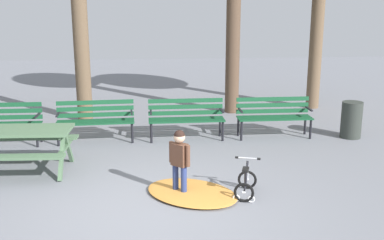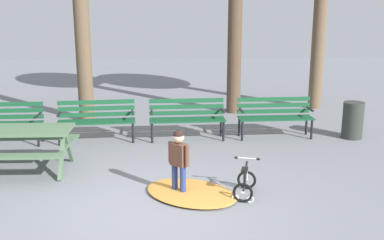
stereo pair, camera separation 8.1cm
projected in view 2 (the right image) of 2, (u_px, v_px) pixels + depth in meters
The scene contains 10 objects.
ground at pixel (147, 211), 6.56m from camera, with size 36.00×36.00×0.00m, color slate.
picnic_table at pixel (18, 138), 7.95m from camera, with size 1.86×1.42×0.79m.
park_bench_far_left at pixel (3, 120), 9.53m from camera, with size 1.60×0.47×0.85m.
park_bench_left at pixel (96, 117), 9.73m from camera, with size 1.62×0.54×0.85m.
park_bench_right at pixel (187, 116), 9.89m from camera, with size 1.60×0.47×0.85m.
park_bench_far_right at pixel (275, 114), 10.03m from camera, with size 1.60×0.46×0.85m.
child_standing at pixel (179, 157), 6.97m from camera, with size 0.30×0.29×1.02m.
kids_bicycle at pixel (245, 183), 7.02m from camera, with size 0.49×0.62×0.54m.
leaf_pile at pixel (191, 193), 7.09m from camera, with size 1.48×1.04×0.07m, color #C68438.
trash_bin at pixel (353, 120), 9.97m from camera, with size 0.44×0.44×0.79m, color #2D332D.
Camera 2 is at (0.15, -6.07, 2.86)m, focal length 43.51 mm.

